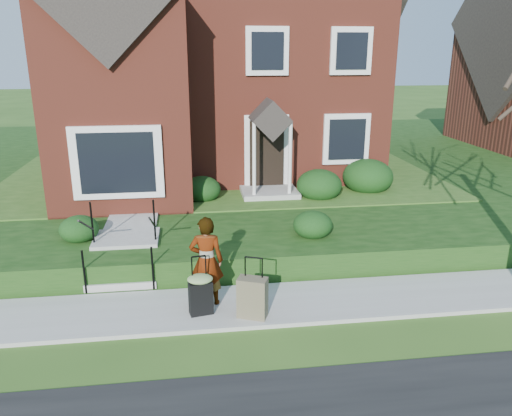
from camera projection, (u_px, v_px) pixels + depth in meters
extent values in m
plane|color=#2D5119|center=(252.00, 307.00, 9.37)|extent=(120.00, 120.00, 0.00)
cube|color=#9E9B93|center=(252.00, 305.00, 9.35)|extent=(60.00, 1.60, 0.08)
cube|color=#13330E|center=(316.00, 163.00, 20.09)|extent=(44.00, 20.00, 0.60)
cube|color=#9E9B93|center=(138.00, 204.00, 13.58)|extent=(1.20, 6.00, 0.06)
cube|color=maroon|center=(216.00, 89.00, 17.83)|extent=(10.00, 8.00, 5.40)
cube|color=maroon|center=(119.00, 103.00, 12.93)|extent=(3.60, 2.40, 5.40)
cube|color=white|center=(118.00, 162.00, 12.24)|extent=(2.20, 0.30, 1.80)
cube|color=black|center=(267.00, 156.00, 14.64)|extent=(1.00, 0.12, 2.10)
cube|color=black|center=(346.00, 139.00, 14.82)|extent=(1.40, 0.10, 1.50)
cube|color=#9E9B93|center=(121.00, 284.00, 9.95)|extent=(1.40, 0.30, 0.15)
cube|color=#9E9B93|center=(122.00, 271.00, 10.19)|extent=(1.40, 0.30, 0.15)
cube|color=#9E9B93|center=(123.00, 259.00, 10.42)|extent=(1.40, 0.30, 0.15)
cube|color=#9E9B93|center=(125.00, 247.00, 10.66)|extent=(1.40, 0.30, 0.15)
cube|color=#9E9B93|center=(127.00, 237.00, 11.18)|extent=(1.40, 0.80, 0.15)
cylinder|color=black|center=(84.00, 272.00, 9.61)|extent=(0.04, 0.04, 0.90)
cylinder|color=black|center=(92.00, 222.00, 10.56)|extent=(0.04, 0.04, 0.90)
cylinder|color=black|center=(153.00, 268.00, 9.78)|extent=(0.04, 0.04, 0.90)
cylinder|color=black|center=(154.00, 220.00, 10.73)|extent=(0.04, 0.04, 0.90)
ellipsoid|color=black|center=(80.00, 188.00, 13.26)|extent=(1.51, 1.51, 1.06)
ellipsoid|color=black|center=(202.00, 187.00, 13.96)|extent=(1.06, 1.06, 0.74)
ellipsoid|color=black|center=(319.00, 182.00, 14.16)|extent=(1.28, 1.28, 0.90)
ellipsoid|color=black|center=(368.00, 173.00, 14.87)|extent=(1.50, 1.50, 1.05)
ellipsoid|color=black|center=(79.00, 226.00, 11.02)|extent=(0.86, 0.86, 0.60)
ellipsoid|color=black|center=(313.00, 222.00, 11.26)|extent=(0.89, 0.89, 0.62)
imported|color=#999999|center=(206.00, 261.00, 9.11)|extent=(0.66, 0.47, 1.70)
cube|color=black|center=(201.00, 298.00, 8.91)|extent=(0.45, 0.30, 0.62)
cylinder|color=black|center=(199.00, 258.00, 8.67)|extent=(0.25, 0.07, 0.03)
cylinder|color=black|center=(193.00, 270.00, 8.73)|extent=(0.02, 0.02, 0.46)
cylinder|color=black|center=(207.00, 270.00, 8.76)|extent=(0.02, 0.02, 0.46)
cylinder|color=black|center=(193.00, 312.00, 8.97)|extent=(0.05, 0.07, 0.06)
cylinder|color=black|center=(209.00, 311.00, 9.01)|extent=(0.05, 0.07, 0.06)
ellipsoid|color=#7F9E5A|center=(200.00, 278.00, 8.79)|extent=(0.52, 0.45, 0.14)
cube|color=brown|center=(252.00, 298.00, 8.78)|extent=(0.58, 0.46, 0.74)
cylinder|color=black|center=(252.00, 260.00, 8.56)|extent=(0.30, 0.14, 0.03)
cylinder|color=black|center=(244.00, 270.00, 8.60)|extent=(0.02, 0.02, 0.36)
cylinder|color=black|center=(261.00, 269.00, 8.64)|extent=(0.02, 0.02, 0.36)
cylinder|color=black|center=(242.00, 315.00, 8.86)|extent=(0.06, 0.07, 0.06)
cylinder|color=black|center=(262.00, 314.00, 8.91)|extent=(0.06, 0.07, 0.06)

